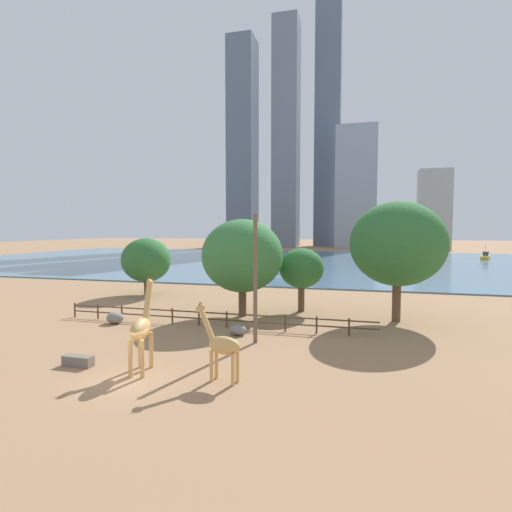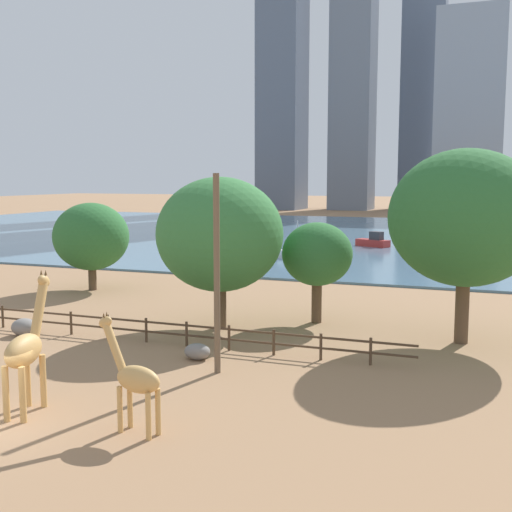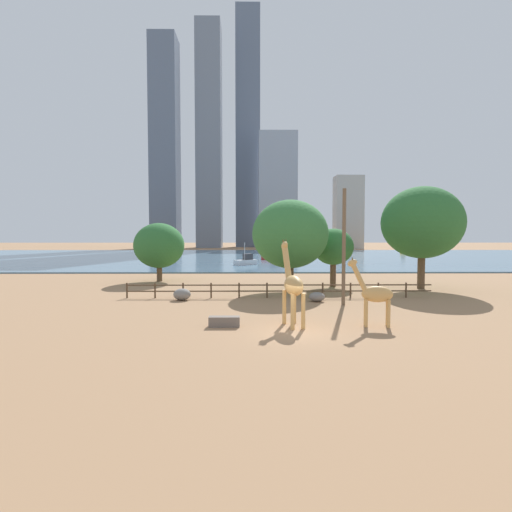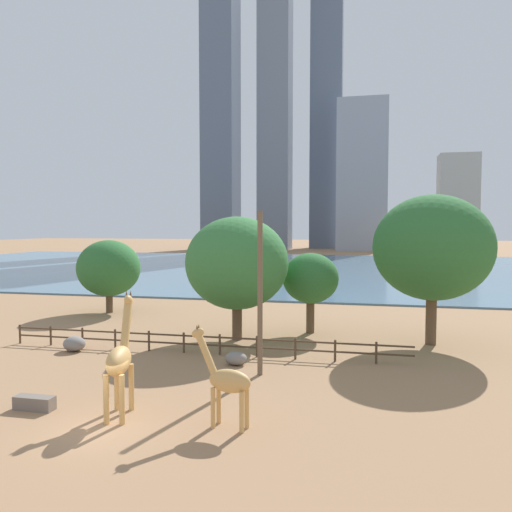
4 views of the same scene
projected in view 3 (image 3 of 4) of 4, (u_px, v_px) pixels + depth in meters
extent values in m
plane|color=#9E7551|center=(261.00, 256.00, 102.02)|extent=(400.00, 400.00, 0.00)
cube|color=slate|center=(261.00, 257.00, 99.02)|extent=(180.00, 86.00, 0.20)
cylinder|color=tan|center=(366.00, 313.00, 23.18)|extent=(0.22, 0.22, 1.63)
cylinder|color=tan|center=(365.00, 312.00, 23.67)|extent=(0.22, 0.22, 1.63)
cylinder|color=tan|center=(389.00, 314.00, 22.97)|extent=(0.22, 0.22, 1.63)
cylinder|color=tan|center=(387.00, 312.00, 23.46)|extent=(0.22, 0.22, 1.63)
ellipsoid|color=tan|center=(377.00, 294.00, 23.26)|extent=(1.90, 1.03, 0.94)
cylinder|color=tan|center=(359.00, 277.00, 23.39)|extent=(1.06, 0.47, 1.75)
ellipsoid|color=tan|center=(352.00, 263.00, 23.41)|extent=(0.73, 0.41, 0.59)
cone|color=brown|center=(352.00, 258.00, 23.33)|extent=(0.10, 0.10, 0.17)
cone|color=brown|center=(352.00, 258.00, 23.47)|extent=(0.10, 0.10, 0.17)
cylinder|color=tan|center=(284.00, 307.00, 24.07)|extent=(0.28, 0.28, 2.05)
cylinder|color=tan|center=(294.00, 306.00, 24.22)|extent=(0.28, 0.28, 2.05)
cylinder|color=tan|center=(293.00, 312.00, 22.53)|extent=(0.28, 0.28, 2.05)
cylinder|color=tan|center=(303.00, 311.00, 22.68)|extent=(0.28, 0.28, 2.05)
ellipsoid|color=tan|center=(294.00, 286.00, 23.30)|extent=(1.38, 2.41, 1.19)
cylinder|color=tan|center=(287.00, 263.00, 24.53)|extent=(0.64, 1.34, 2.21)
ellipsoid|color=tan|center=(284.00, 246.00, 24.94)|extent=(0.55, 0.92, 0.74)
cone|color=brown|center=(283.00, 240.00, 24.90)|extent=(0.13, 0.13, 0.22)
cone|color=brown|center=(286.00, 240.00, 24.94)|extent=(0.13, 0.13, 0.22)
cylinder|color=brown|center=(344.00, 247.00, 30.37)|extent=(0.28, 0.28, 8.90)
ellipsoid|color=gray|center=(317.00, 297.00, 32.14)|extent=(1.29, 1.04, 0.78)
ellipsoid|color=gray|center=(182.00, 294.00, 32.87)|extent=(1.43, 1.28, 0.96)
cube|color=#72665B|center=(224.00, 322.00, 23.32)|extent=(1.80, 0.60, 0.60)
cylinder|color=#4C3826|center=(127.00, 291.00, 33.94)|extent=(0.14, 0.14, 1.30)
cylinder|color=#4C3826|center=(155.00, 290.00, 33.96)|extent=(0.14, 0.14, 1.30)
cylinder|color=#4C3826|center=(183.00, 290.00, 33.99)|extent=(0.14, 0.14, 1.30)
cylinder|color=#4C3826|center=(211.00, 290.00, 34.01)|extent=(0.14, 0.14, 1.30)
cylinder|color=#4C3826|center=(239.00, 290.00, 34.04)|extent=(0.14, 0.14, 1.30)
cylinder|color=#4C3826|center=(267.00, 290.00, 34.07)|extent=(0.14, 0.14, 1.30)
cylinder|color=#4C3826|center=(295.00, 290.00, 34.09)|extent=(0.14, 0.14, 1.30)
cylinder|color=#4C3826|center=(323.00, 290.00, 34.12)|extent=(0.14, 0.14, 1.30)
cylinder|color=#4C3826|center=(351.00, 290.00, 34.14)|extent=(0.14, 0.14, 1.30)
cylinder|color=#4C3826|center=(378.00, 290.00, 34.17)|extent=(0.14, 0.14, 1.30)
cylinder|color=#4C3826|center=(406.00, 290.00, 34.20)|extent=(0.14, 0.14, 1.30)
cube|color=#4C3826|center=(279.00, 285.00, 34.05)|extent=(26.10, 0.08, 0.10)
cube|color=#4C3826|center=(279.00, 291.00, 34.08)|extent=(26.10, 0.08, 0.10)
cylinder|color=brown|center=(333.00, 275.00, 41.85)|extent=(0.62, 0.62, 2.47)
ellipsoid|color=#2D6B33|center=(333.00, 247.00, 41.70)|extent=(4.22, 4.22, 3.80)
cylinder|color=brown|center=(159.00, 273.00, 46.43)|extent=(0.62, 0.62, 1.85)
ellipsoid|color=#2D6B33|center=(159.00, 246.00, 46.26)|extent=(5.80, 5.80, 5.22)
cylinder|color=brown|center=(290.00, 278.00, 38.41)|extent=(0.70, 0.70, 2.56)
ellipsoid|color=#387A3D|center=(290.00, 234.00, 38.20)|extent=(7.29, 7.29, 6.56)
cylinder|color=brown|center=(421.00, 272.00, 39.92)|extent=(0.72, 0.72, 3.45)
ellipsoid|color=#2D6B33|center=(422.00, 222.00, 39.66)|extent=(7.95, 7.95, 7.15)
cube|color=#B22D28|center=(272.00, 258.00, 84.07)|extent=(4.50, 3.25, 0.85)
cube|color=#333338|center=(274.00, 254.00, 83.80)|extent=(1.83, 1.59, 1.02)
cube|color=navy|center=(345.00, 251.00, 111.43)|extent=(5.23, 7.19, 1.36)
cube|color=silver|center=(344.00, 246.00, 110.59)|extent=(2.56, 2.93, 1.64)
cylinder|color=silver|center=(345.00, 241.00, 111.58)|extent=(0.16, 0.16, 4.77)
cube|color=gold|center=(403.00, 252.00, 115.40)|extent=(3.24, 4.89, 0.92)
cube|color=#333338|center=(403.00, 248.00, 115.89)|extent=(1.64, 1.95, 1.10)
cylinder|color=silver|center=(403.00, 245.00, 115.08)|extent=(0.16, 0.16, 3.22)
cube|color=silver|center=(246.00, 262.00, 70.11)|extent=(4.24, 4.20, 0.88)
cube|color=#333338|center=(248.00, 257.00, 70.45)|extent=(1.87, 1.86, 1.05)
cylinder|color=silver|center=(245.00, 251.00, 69.85)|extent=(0.17, 0.17, 3.07)
cube|color=slate|center=(165.00, 144.00, 170.74)|extent=(11.25, 12.81, 89.34)
cube|color=#939EAD|center=(277.00, 191.00, 173.01)|extent=(16.23, 13.11, 49.18)
cube|color=slate|center=(248.00, 129.00, 185.43)|extent=(11.20, 8.60, 109.99)
cube|color=slate|center=(209.00, 137.00, 174.76)|extent=(10.80, 11.23, 97.38)
cube|color=#ADA89E|center=(348.00, 213.00, 161.60)|extent=(11.08, 8.27, 29.28)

